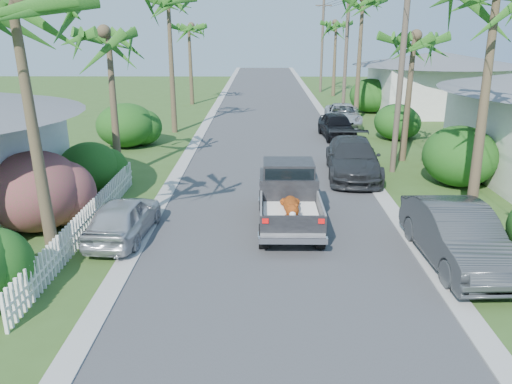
{
  "coord_description": "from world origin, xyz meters",
  "views": [
    {
      "loc": [
        -0.47,
        -9.3,
        6.35
      ],
      "look_at": [
        -0.64,
        5.68,
        1.4
      ],
      "focal_mm": 35.0,
      "sensor_mm": 36.0,
      "label": 1
    }
  ],
  "objects_px": {
    "palm_l_b": "(107,33)",
    "palm_l_d": "(189,26)",
    "parked_car_rm": "(353,158)",
    "parked_car_rd": "(343,115)",
    "pickup_truck": "(288,193)",
    "palm_l_a": "(15,1)",
    "parked_car_ln": "(124,218)",
    "utility_pole_c": "(346,53)",
    "parked_car_rf": "(337,126)",
    "palm_r_b": "(414,36)",
    "parked_car_rn": "(457,236)",
    "utility_pole_b": "(401,70)",
    "palm_r_d": "(336,23)",
    "utility_pole_d": "(322,46)",
    "house_right_far": "(436,85)"
  },
  "relations": [
    {
      "from": "parked_car_rd",
      "to": "utility_pole_c",
      "type": "relative_size",
      "value": 0.57
    },
    {
      "from": "utility_pole_c",
      "to": "palm_l_b",
      "type": "bearing_deg",
      "value": -127.78
    },
    {
      "from": "palm_l_a",
      "to": "utility_pole_d",
      "type": "height_order",
      "value": "utility_pole_d"
    },
    {
      "from": "utility_pole_d",
      "to": "parked_car_rf",
      "type": "bearing_deg",
      "value": -93.95
    },
    {
      "from": "utility_pole_d",
      "to": "parked_car_rn",
      "type": "bearing_deg",
      "value": -90.87
    },
    {
      "from": "parked_car_rd",
      "to": "palm_r_b",
      "type": "distance_m",
      "value": 10.8
    },
    {
      "from": "parked_car_rm",
      "to": "house_right_far",
      "type": "height_order",
      "value": "house_right_far"
    },
    {
      "from": "parked_car_rf",
      "to": "utility_pole_d",
      "type": "xyz_separation_m",
      "value": [
        1.57,
        22.71,
        3.86
      ]
    },
    {
      "from": "parked_car_rm",
      "to": "parked_car_ln",
      "type": "height_order",
      "value": "parked_car_rm"
    },
    {
      "from": "parked_car_rn",
      "to": "parked_car_rf",
      "type": "height_order",
      "value": "parked_car_rn"
    },
    {
      "from": "house_right_far",
      "to": "utility_pole_d",
      "type": "distance_m",
      "value": 15.16
    },
    {
      "from": "parked_car_rn",
      "to": "utility_pole_c",
      "type": "bearing_deg",
      "value": 86.37
    },
    {
      "from": "palm_l_b",
      "to": "utility_pole_d",
      "type": "distance_m",
      "value": 33.42
    },
    {
      "from": "pickup_truck",
      "to": "house_right_far",
      "type": "relative_size",
      "value": 0.57
    },
    {
      "from": "parked_car_rd",
      "to": "palm_r_b",
      "type": "relative_size",
      "value": 0.71
    },
    {
      "from": "parked_car_rf",
      "to": "parked_car_ln",
      "type": "distance_m",
      "value": 17.44
    },
    {
      "from": "utility_pole_b",
      "to": "parked_car_rn",
      "type": "bearing_deg",
      "value": -93.64
    },
    {
      "from": "pickup_truck",
      "to": "parked_car_ln",
      "type": "xyz_separation_m",
      "value": [
        -5.24,
        -1.5,
        -0.34
      ]
    },
    {
      "from": "palm_l_a",
      "to": "utility_pole_b",
      "type": "bearing_deg",
      "value": 40.28
    },
    {
      "from": "utility_pole_b",
      "to": "parked_car_rd",
      "type": "bearing_deg",
      "value": 93.04
    },
    {
      "from": "parked_car_rm",
      "to": "parked_car_rf",
      "type": "distance_m",
      "value": 8.0
    },
    {
      "from": "palm_l_d",
      "to": "utility_pole_d",
      "type": "height_order",
      "value": "utility_pole_d"
    },
    {
      "from": "utility_pole_c",
      "to": "palm_r_b",
      "type": "bearing_deg",
      "value": -85.6
    },
    {
      "from": "house_right_far",
      "to": "parked_car_rf",
      "type": "bearing_deg",
      "value": -132.72
    },
    {
      "from": "parked_car_ln",
      "to": "palm_l_b",
      "type": "relative_size",
      "value": 0.53
    },
    {
      "from": "palm_l_a",
      "to": "palm_l_d",
      "type": "bearing_deg",
      "value": 90.55
    },
    {
      "from": "parked_car_rd",
      "to": "palm_l_d",
      "type": "relative_size",
      "value": 0.66
    },
    {
      "from": "parked_car_rn",
      "to": "palm_r_b",
      "type": "xyz_separation_m",
      "value": [
        1.6,
        11.43,
        5.12
      ]
    },
    {
      "from": "pickup_truck",
      "to": "parked_car_ln",
      "type": "distance_m",
      "value": 5.46
    },
    {
      "from": "parked_car_rf",
      "to": "house_right_far",
      "type": "distance_m",
      "value": 13.29
    },
    {
      "from": "palm_r_d",
      "to": "utility_pole_b",
      "type": "bearing_deg",
      "value": -91.91
    },
    {
      "from": "parked_car_rd",
      "to": "palm_r_d",
      "type": "distance_m",
      "value": 16.87
    },
    {
      "from": "parked_car_rn",
      "to": "palm_r_d",
      "type": "distance_m",
      "value": 36.93
    },
    {
      "from": "parked_car_rm",
      "to": "parked_car_rd",
      "type": "height_order",
      "value": "parked_car_rm"
    },
    {
      "from": "parked_car_rf",
      "to": "utility_pole_c",
      "type": "distance_m",
      "value": 8.77
    },
    {
      "from": "parked_car_rf",
      "to": "palm_l_b",
      "type": "height_order",
      "value": "palm_l_b"
    },
    {
      "from": "utility_pole_b",
      "to": "palm_r_d",
      "type": "bearing_deg",
      "value": 88.09
    },
    {
      "from": "parked_car_ln",
      "to": "palm_l_a",
      "type": "relative_size",
      "value": 0.48
    },
    {
      "from": "parked_car_rn",
      "to": "palm_l_b",
      "type": "bearing_deg",
      "value": 142.25
    },
    {
      "from": "pickup_truck",
      "to": "palm_l_a",
      "type": "distance_m",
      "value": 9.66
    },
    {
      "from": "pickup_truck",
      "to": "parked_car_ln",
      "type": "bearing_deg",
      "value": -164.06
    },
    {
      "from": "pickup_truck",
      "to": "utility_pole_b",
      "type": "distance_m",
      "value": 8.87
    },
    {
      "from": "palm_l_a",
      "to": "house_right_far",
      "type": "distance_m",
      "value": 33.48
    },
    {
      "from": "utility_pole_c",
      "to": "parked_car_rd",
      "type": "bearing_deg",
      "value": -99.24
    },
    {
      "from": "parked_car_rf",
      "to": "palm_l_b",
      "type": "relative_size",
      "value": 0.59
    },
    {
      "from": "palm_r_d",
      "to": "utility_pole_b",
      "type": "distance_m",
      "value": 27.1
    },
    {
      "from": "palm_l_d",
      "to": "parked_car_rn",
      "type": "bearing_deg",
      "value": -69.29
    },
    {
      "from": "palm_l_b",
      "to": "palm_l_d",
      "type": "bearing_deg",
      "value": 89.22
    },
    {
      "from": "parked_car_rd",
      "to": "utility_pole_b",
      "type": "xyz_separation_m",
      "value": [
        0.6,
        -11.31,
        3.89
      ]
    },
    {
      "from": "pickup_truck",
      "to": "palm_l_a",
      "type": "height_order",
      "value": "palm_l_a"
    }
  ]
}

